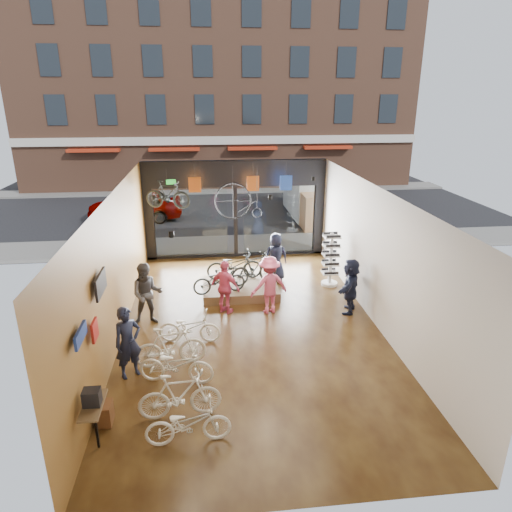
{
  "coord_description": "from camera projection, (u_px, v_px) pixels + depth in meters",
  "views": [
    {
      "loc": [
        -1.13,
        -11.3,
        6.17
      ],
      "look_at": [
        0.29,
        1.4,
        1.6
      ],
      "focal_mm": 32.0,
      "sensor_mm": 36.0,
      "label": 1
    }
  ],
  "objects": [
    {
      "name": "display_bike_left",
      "position": [
        219.0,
        280.0,
        14.07
      ],
      "size": [
        1.72,
        0.87,
        0.86
      ],
      "primitive_type": "imported",
      "rotation": [
        0.0,
        0.0,
        1.76
      ],
      "color": "black",
      "rests_on": "display_platform"
    },
    {
      "name": "floor_bike_4",
      "position": [
        190.0,
        327.0,
        11.87
      ],
      "size": [
        1.67,
        0.77,
        0.84
      ],
      "primitive_type": "imported",
      "rotation": [
        0.0,
        0.0,
        1.43
      ],
      "color": "beige",
      "rests_on": "ground_plane"
    },
    {
      "name": "floor_bike_3",
      "position": [
        170.0,
        346.0,
        10.8
      ],
      "size": [
        1.73,
        0.68,
        1.01
      ],
      "primitive_type": "imported",
      "rotation": [
        0.0,
        0.0,
        1.69
      ],
      "color": "beige",
      "rests_on": "ground_plane"
    },
    {
      "name": "wall_right",
      "position": [
        378.0,
        258.0,
        12.5
      ],
      "size": [
        0.04,
        12.0,
        3.8
      ],
      "primitive_type": "cube",
      "color": "beige",
      "rests_on": "ground"
    },
    {
      "name": "storefront",
      "position": [
        235.0,
        209.0,
        17.74
      ],
      "size": [
        7.0,
        0.26,
        3.8
      ],
      "primitive_type": null,
      "color": "black",
      "rests_on": "ground"
    },
    {
      "name": "penny_farthing",
      "position": [
        241.0,
        202.0,
        16.27
      ],
      "size": [
        1.63,
        0.06,
        1.31
      ],
      "primitive_type": null,
      "color": "black",
      "rests_on": "ceiling"
    },
    {
      "name": "jersey_mid",
      "position": [
        253.0,
        184.0,
        16.67
      ],
      "size": [
        0.45,
        0.03,
        0.55
      ],
      "primitive_type": "cube",
      "color": "#CC5919",
      "rests_on": "ceiling"
    },
    {
      "name": "wall_left",
      "position": [
        115.0,
        269.0,
        11.76
      ],
      "size": [
        0.04,
        12.0,
        3.8
      ],
      "primitive_type": "cube",
      "color": "brown",
      "rests_on": "ground"
    },
    {
      "name": "floor_bike_1",
      "position": [
        180.0,
        396.0,
        9.06
      ],
      "size": [
        1.69,
        0.6,
        1.0
      ],
      "primitive_type": "imported",
      "rotation": [
        0.0,
        0.0,
        1.65
      ],
      "color": "beige",
      "rests_on": "ground_plane"
    },
    {
      "name": "customer_0",
      "position": [
        128.0,
        342.0,
        10.29
      ],
      "size": [
        0.75,
        0.68,
        1.72
      ],
      "primitive_type": "imported",
      "rotation": [
        0.0,
        0.0,
        0.54
      ],
      "color": "#161C33",
      "rests_on": "ground_plane"
    },
    {
      "name": "jersey_right",
      "position": [
        286.0,
        183.0,
        16.8
      ],
      "size": [
        0.45,
        0.03,
        0.55
      ],
      "primitive_type": "cube",
      "color": "#1E3F99",
      "rests_on": "ceiling"
    },
    {
      "name": "display_platform",
      "position": [
        240.0,
        289.0,
        14.87
      ],
      "size": [
        2.4,
        1.8,
        0.3
      ],
      "primitive_type": "cube",
      "color": "#503C26",
      "rests_on": "ground_plane"
    },
    {
      "name": "ceiling",
      "position": [
        251.0,
        192.0,
        11.48
      ],
      "size": [
        7.0,
        12.0,
        0.04
      ],
      "primitive_type": "cube",
      "color": "black",
      "rests_on": "ground"
    },
    {
      "name": "box_truck",
      "position": [
        315.0,
        196.0,
        23.1
      ],
      "size": [
        2.11,
        6.34,
        2.5
      ],
      "primitive_type": null,
      "color": "silver",
      "rests_on": "street_road"
    },
    {
      "name": "customer_2",
      "position": [
        225.0,
        287.0,
        13.32
      ],
      "size": [
        1.01,
        0.89,
        1.63
      ],
      "primitive_type": "imported",
      "rotation": [
        0.0,
        0.0,
        2.5
      ],
      "color": "#CC4C72",
      "rests_on": "ground_plane"
    },
    {
      "name": "customer_4",
      "position": [
        276.0,
        257.0,
        15.73
      ],
      "size": [
        0.85,
        0.58,
        1.68
      ],
      "primitive_type": "imported",
      "rotation": [
        0.0,
        0.0,
        3.2
      ],
      "color": "#161C33",
      "rests_on": "ground_plane"
    },
    {
      "name": "floor_bike_2",
      "position": [
        176.0,
        365.0,
        10.18
      ],
      "size": [
        1.78,
        0.91,
        0.89
      ],
      "primitive_type": "imported",
      "rotation": [
        0.0,
        0.0,
        1.37
      ],
      "color": "beige",
      "rests_on": "ground_plane"
    },
    {
      "name": "opposite_building",
      "position": [
        218.0,
        80.0,
        30.53
      ],
      "size": [
        26.0,
        5.0,
        14.0
      ],
      "primitive_type": "cube",
      "color": "brown",
      "rests_on": "ground"
    },
    {
      "name": "customer_1",
      "position": [
        147.0,
        294.0,
        12.67
      ],
      "size": [
        0.94,
        0.76,
        1.8
      ],
      "primitive_type": "imported",
      "rotation": [
        0.0,
        0.0,
        0.1
      ],
      "color": "#3F3F44",
      "rests_on": "ground_plane"
    },
    {
      "name": "hung_bike",
      "position": [
        168.0,
        195.0,
        15.46
      ],
      "size": [
        1.64,
        0.91,
        0.95
      ],
      "primitive_type": "imported",
      "rotation": [
        0.0,
        0.0,
        1.26
      ],
      "color": "black",
      "rests_on": "ceiling"
    },
    {
      "name": "jersey_left",
      "position": [
        195.0,
        185.0,
        16.45
      ],
      "size": [
        0.45,
        0.03,
        0.55
      ],
      "primitive_type": "cube",
      "color": "#CC5919",
      "rests_on": "ceiling"
    },
    {
      "name": "customer_5",
      "position": [
        350.0,
        286.0,
        13.39
      ],
      "size": [
        1.11,
        1.61,
        1.67
      ],
      "primitive_type": "imported",
      "rotation": [
        0.0,
        0.0,
        4.27
      ],
      "color": "#161C33",
      "rests_on": "ground_plane"
    },
    {
      "name": "wall_merch",
      "position": [
        94.0,
        364.0,
        8.7
      ],
      "size": [
        0.4,
        2.4,
        2.6
      ],
      "primitive_type": null,
      "color": "navy",
      "rests_on": "wall_left"
    },
    {
      "name": "wall_back",
      "position": [
        294.0,
        411.0,
        6.49
      ],
      "size": [
        7.0,
        0.04,
        3.8
      ],
      "primitive_type": "cube",
      "color": "beige",
      "rests_on": "ground"
    },
    {
      "name": "customer_3",
      "position": [
        269.0,
        285.0,
        13.33
      ],
      "size": [
        1.25,
        0.9,
        1.75
      ],
      "primitive_type": "imported",
      "rotation": [
        0.0,
        0.0,
        3.38
      ],
      "color": "#CC4C72",
      "rests_on": "ground_plane"
    },
    {
      "name": "ground_plane",
      "position": [
        251.0,
        327.0,
        12.77
      ],
      "size": [
        7.0,
        12.0,
        0.04
      ],
      "primitive_type": "cube",
      "color": "black",
      "rests_on": "ground"
    },
    {
      "name": "street_car",
      "position": [
        135.0,
        205.0,
        23.23
      ],
      "size": [
        4.7,
        1.89,
        1.6
      ],
      "primitive_type": "imported",
      "rotation": [
        0.0,
        0.0,
        -1.57
      ],
      "color": "gray",
      "rests_on": "street_road"
    },
    {
      "name": "sidewalk_far",
      "position": [
        222.0,
        190.0,
        30.53
      ],
      "size": [
        30.0,
        2.0,
        0.12
      ],
      "primitive_type": "cube",
      "color": "slate",
      "rests_on": "ground"
    },
    {
      "name": "display_bike_right",
      "position": [
        234.0,
        265.0,
        15.13
      ],
      "size": [
        1.86,
        0.71,
        0.96
      ],
      "primitive_type": "imported",
      "rotation": [
        0.0,
        0.0,
        1.61
      ],
      "color": "black",
      "rests_on": "display_platform"
    },
    {
      "name": "exit_sign",
      "position": [
        171.0,
        182.0,
        16.99
      ],
      "size": [
        0.35,
        0.06,
        0.18
      ],
      "primitive_type": "cube",
      "color": "#198C26",
      "rests_on": "storefront"
    },
    {
      "name": "sunglasses_rack",
      "position": [
        331.0,
        259.0,
        15.26
      ],
      "size": [
        0.59,
        0.51,
        1.84
      ],
      "primitive_type": null,
      "rotation": [
        0.0,
        0.0,
        0.12
      ],
      "color": "white",
      "rests_on": "ground_plane"
    },
    {
      "name": "floor_bike_0",
      "position": [
        188.0,
        424.0,
        8.41
      ],
      "size": [
        1.62,
        0.64,
        0.84
      ],
      "primitive_type": "imported",
      "rotation": [
        0.0,
        0.0,
        1.63
      ],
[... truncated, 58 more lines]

